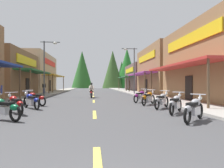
{
  "coord_description": "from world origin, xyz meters",
  "views": [
    {
      "loc": [
        -0.09,
        -1.13,
        1.46
      ],
      "look_at": [
        3.37,
        32.75,
        1.4
      ],
      "focal_mm": 30.47,
      "sensor_mm": 36.0,
      "label": 1
    }
  ],
  "objects_px": {
    "motorcycle_parked_right_1": "(176,103)",
    "motorcycle_parked_right_0": "(194,109)",
    "motorcycle_parked_left_1": "(15,104)",
    "motorcycle_parked_left_2": "(31,100)",
    "motorcycle_parked_left_3": "(35,98)",
    "streetlamp_left": "(47,60)",
    "motorcycle_parked_right_2": "(162,100)",
    "rider_cruising_lead": "(91,91)",
    "motorcycle_parked_right_3": "(148,98)",
    "pedestrian_by_shop": "(44,87)",
    "streetlamp_right": "(132,64)",
    "motorcycle_parked_left_0": "(3,108)",
    "motorcycle_parked_right_4": "(141,96)"
  },
  "relations": [
    {
      "from": "motorcycle_parked_right_1",
      "to": "motorcycle_parked_right_0",
      "type": "bearing_deg",
      "value": -146.03
    },
    {
      "from": "motorcycle_parked_left_1",
      "to": "motorcycle_parked_left_2",
      "type": "relative_size",
      "value": 1.01
    },
    {
      "from": "motorcycle_parked_right_0",
      "to": "motorcycle_parked_left_3",
      "type": "xyz_separation_m",
      "value": [
        -7.72,
        5.96,
        0.0
      ]
    },
    {
      "from": "motorcycle_parked_right_1",
      "to": "streetlamp_left",
      "type": "bearing_deg",
      "value": 74.19
    },
    {
      "from": "motorcycle_parked_right_2",
      "to": "rider_cruising_lead",
      "type": "bearing_deg",
      "value": 66.46
    },
    {
      "from": "motorcycle_parked_right_3",
      "to": "motorcycle_parked_right_0",
      "type": "bearing_deg",
      "value": -139.2
    },
    {
      "from": "pedestrian_by_shop",
      "to": "streetlamp_right",
      "type": "bearing_deg",
      "value": -78.26
    },
    {
      "from": "motorcycle_parked_left_1",
      "to": "motorcycle_parked_left_3",
      "type": "bearing_deg",
      "value": -37.35
    },
    {
      "from": "motorcycle_parked_right_0",
      "to": "motorcycle_parked_left_2",
      "type": "bearing_deg",
      "value": 106.02
    },
    {
      "from": "motorcycle_parked_right_3",
      "to": "streetlamp_left",
      "type": "bearing_deg",
      "value": 85.28
    },
    {
      "from": "streetlamp_left",
      "to": "motorcycle_parked_right_0",
      "type": "height_order",
      "value": "streetlamp_left"
    },
    {
      "from": "streetlamp_left",
      "to": "motorcycle_parked_left_0",
      "type": "xyz_separation_m",
      "value": [
        1.46,
        -13.66,
        -3.53
      ]
    },
    {
      "from": "motorcycle_parked_left_1",
      "to": "motorcycle_parked_left_2",
      "type": "height_order",
      "value": "same"
    },
    {
      "from": "motorcycle_parked_left_0",
      "to": "motorcycle_parked_left_3",
      "type": "height_order",
      "value": "same"
    },
    {
      "from": "motorcycle_parked_right_4",
      "to": "streetlamp_right",
      "type": "bearing_deg",
      "value": 35.51
    },
    {
      "from": "motorcycle_parked_left_1",
      "to": "motorcycle_parked_right_4",
      "type": "bearing_deg",
      "value": -94.73
    },
    {
      "from": "motorcycle_parked_right_0",
      "to": "motorcycle_parked_left_1",
      "type": "bearing_deg",
      "value": 117.98
    },
    {
      "from": "streetlamp_right",
      "to": "pedestrian_by_shop",
      "type": "height_order",
      "value": "streetlamp_right"
    },
    {
      "from": "streetlamp_right",
      "to": "motorcycle_parked_left_3",
      "type": "bearing_deg",
      "value": -127.31
    },
    {
      "from": "motorcycle_parked_right_2",
      "to": "motorcycle_parked_left_2",
      "type": "xyz_separation_m",
      "value": [
        -7.6,
        0.52,
        0.0
      ]
    },
    {
      "from": "pedestrian_by_shop",
      "to": "motorcycle_parked_left_3",
      "type": "bearing_deg",
      "value": -144.46
    },
    {
      "from": "motorcycle_parked_left_2",
      "to": "motorcycle_parked_left_1",
      "type": "bearing_deg",
      "value": 134.14
    },
    {
      "from": "motorcycle_parked_right_4",
      "to": "motorcycle_parked_left_1",
      "type": "xyz_separation_m",
      "value": [
        -7.47,
        -5.04,
        0.0
      ]
    },
    {
      "from": "motorcycle_parked_left_0",
      "to": "pedestrian_by_shop",
      "type": "xyz_separation_m",
      "value": [
        -3.22,
        19.42,
        0.49
      ]
    },
    {
      "from": "motorcycle_parked_left_3",
      "to": "pedestrian_by_shop",
      "type": "distance_m",
      "value": 14.68
    },
    {
      "from": "motorcycle_parked_right_0",
      "to": "motorcycle_parked_left_2",
      "type": "xyz_separation_m",
      "value": [
        -7.44,
        4.38,
        0.0
      ]
    },
    {
      "from": "motorcycle_parked_right_0",
      "to": "motorcycle_parked_left_0",
      "type": "bearing_deg",
      "value": 129.51
    },
    {
      "from": "motorcycle_parked_right_0",
      "to": "pedestrian_by_shop",
      "type": "height_order",
      "value": "pedestrian_by_shop"
    },
    {
      "from": "motorcycle_parked_right_0",
      "to": "rider_cruising_lead",
      "type": "xyz_separation_m",
      "value": [
        -4.04,
        12.78,
        0.17
      ]
    },
    {
      "from": "motorcycle_parked_right_0",
      "to": "motorcycle_parked_right_4",
      "type": "bearing_deg",
      "value": 47.7
    },
    {
      "from": "streetlamp_left",
      "to": "motorcycle_parked_right_1",
      "type": "distance_m",
      "value": 15.92
    },
    {
      "from": "streetlamp_left",
      "to": "motorcycle_parked_left_1",
      "type": "xyz_separation_m",
      "value": [
        1.28,
        -12.01,
        -3.53
      ]
    },
    {
      "from": "motorcycle_parked_right_4",
      "to": "motorcycle_parked_left_3",
      "type": "xyz_separation_m",
      "value": [
        -7.56,
        -1.63,
        0.0
      ]
    },
    {
      "from": "motorcycle_parked_left_1",
      "to": "pedestrian_by_shop",
      "type": "relative_size",
      "value": 1.02
    },
    {
      "from": "streetlamp_left",
      "to": "motorcycle_parked_right_2",
      "type": "xyz_separation_m",
      "value": [
        9.06,
        -10.71,
        -3.53
      ]
    },
    {
      "from": "motorcycle_parked_right_3",
      "to": "motorcycle_parked_left_0",
      "type": "height_order",
      "value": "same"
    },
    {
      "from": "motorcycle_parked_right_0",
      "to": "rider_cruising_lead",
      "type": "height_order",
      "value": "rider_cruising_lead"
    },
    {
      "from": "streetlamp_left",
      "to": "motorcycle_parked_left_2",
      "type": "distance_m",
      "value": 10.88
    },
    {
      "from": "streetlamp_right",
      "to": "motorcycle_parked_left_0",
      "type": "height_order",
      "value": "streetlamp_right"
    },
    {
      "from": "motorcycle_parked_left_3",
      "to": "motorcycle_parked_right_2",
      "type": "bearing_deg",
      "value": -160.42
    },
    {
      "from": "motorcycle_parked_right_1",
      "to": "motorcycle_parked_right_2",
      "type": "height_order",
      "value": "same"
    },
    {
      "from": "motorcycle_parked_left_2",
      "to": "motorcycle_parked_left_3",
      "type": "xyz_separation_m",
      "value": [
        -0.27,
        1.58,
        0.0
      ]
    },
    {
      "from": "motorcycle_parked_right_1",
      "to": "motorcycle_parked_left_3",
      "type": "bearing_deg",
      "value": 101.54
    },
    {
      "from": "streetlamp_left",
      "to": "streetlamp_right",
      "type": "xyz_separation_m",
      "value": [
        10.18,
        3.18,
        0.02
      ]
    },
    {
      "from": "motorcycle_parked_left_2",
      "to": "pedestrian_by_shop",
      "type": "distance_m",
      "value": 16.28
    },
    {
      "from": "motorcycle_parked_right_4",
      "to": "motorcycle_parked_left_3",
      "type": "height_order",
      "value": "same"
    },
    {
      "from": "streetlamp_left",
      "to": "motorcycle_parked_left_0",
      "type": "distance_m",
      "value": 14.18
    },
    {
      "from": "motorcycle_parked_right_0",
      "to": "motorcycle_parked_left_1",
      "type": "xyz_separation_m",
      "value": [
        -7.64,
        2.56,
        0.0
      ]
    },
    {
      "from": "streetlamp_right",
      "to": "pedestrian_by_shop",
      "type": "xyz_separation_m",
      "value": [
        -11.94,
        2.58,
        -3.05
      ]
    },
    {
      "from": "rider_cruising_lead",
      "to": "motorcycle_parked_left_3",
      "type": "bearing_deg",
      "value": 153.28
    }
  ]
}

